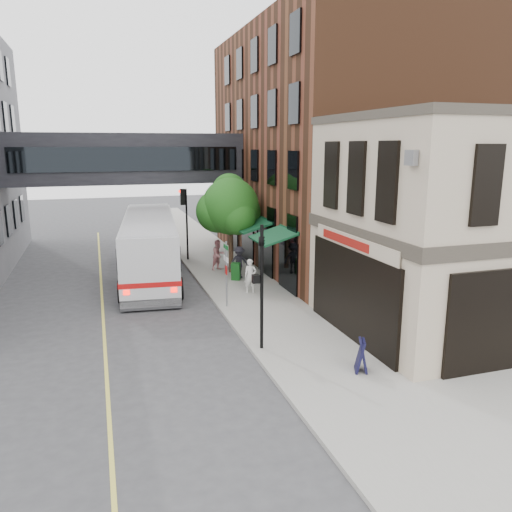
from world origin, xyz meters
TOP-DOWN VIEW (x-y plane):
  - ground at (0.00, 0.00)m, footprint 120.00×120.00m
  - sidewalk_main at (2.00, 14.00)m, footprint 4.00×60.00m
  - corner_building at (8.97, 2.00)m, footprint 10.19×8.12m
  - brick_building at (9.98, 15.00)m, footprint 13.76×18.00m
  - skyway_bridge at (-3.00, 18.00)m, footprint 14.00×3.18m
  - traffic_signal_near at (0.37, 2.00)m, footprint 0.44×0.22m
  - traffic_signal_far at (0.26, 17.00)m, footprint 0.53×0.28m
  - street_sign_pole at (0.39, 7.00)m, footprint 0.08×0.75m
  - street_tree at (2.19, 13.22)m, footprint 3.80×3.20m
  - lane_marking at (-5.00, 10.00)m, footprint 0.12×40.00m
  - bus at (-2.27, 13.86)m, footprint 4.09×12.73m
  - pedestrian_a at (2.06, 8.74)m, footprint 0.69×0.52m
  - pedestrian_b at (1.62, 13.69)m, footprint 1.09×1.00m
  - pedestrian_c at (2.30, 11.64)m, footprint 1.18×0.74m
  - newspaper_box at (2.01, 11.29)m, footprint 0.59×0.56m
  - sandwich_board at (2.88, -0.77)m, footprint 0.60×0.70m

SIDE VIEW (x-z plane):
  - ground at x=0.00m, z-range 0.00..0.00m
  - lane_marking at x=-5.00m, z-range 0.00..0.01m
  - sidewalk_main at x=2.00m, z-range 0.00..0.15m
  - newspaper_box at x=2.01m, z-range 0.15..1.08m
  - sandwich_board at x=2.88m, z-range 0.15..1.22m
  - pedestrian_a at x=2.06m, z-range 0.15..1.84m
  - pedestrian_c at x=2.30m, z-range 0.15..1.91m
  - pedestrian_b at x=1.62m, z-range 0.15..1.94m
  - bus at x=-2.27m, z-range 0.20..3.57m
  - street_sign_pole at x=0.39m, z-range 0.43..3.43m
  - traffic_signal_near at x=0.37m, z-range 0.68..5.28m
  - traffic_signal_far at x=0.26m, z-range 1.09..5.59m
  - street_tree at x=2.19m, z-range 1.11..6.71m
  - corner_building at x=8.97m, z-range -0.01..8.44m
  - skyway_bridge at x=-3.00m, z-range 5.00..8.00m
  - brick_building at x=9.98m, z-range -0.01..13.99m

